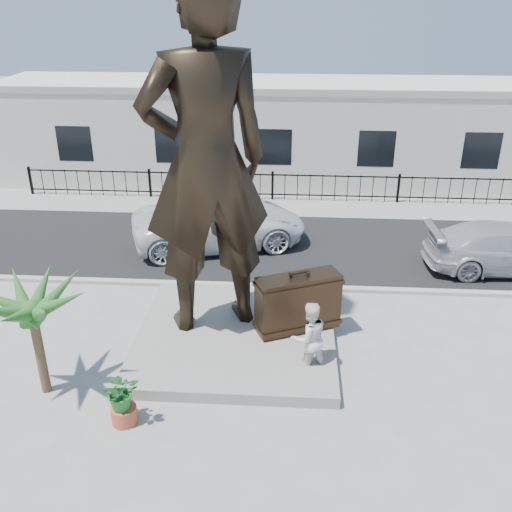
{
  "coord_description": "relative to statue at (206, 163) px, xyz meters",
  "views": [
    {
      "loc": [
        0.9,
        -11.3,
        8.6
      ],
      "look_at": [
        0.0,
        2.0,
        2.3
      ],
      "focal_mm": 40.0,
      "sensor_mm": 36.0,
      "label": 1
    }
  ],
  "objects": [
    {
      "name": "ground",
      "position": [
        1.23,
        -2.04,
        -4.74
      ],
      "size": [
        100.0,
        100.0,
        0.0
      ],
      "primitive_type": "plane",
      "color": "#9E9991",
      "rests_on": "ground"
    },
    {
      "name": "far_sidewalk",
      "position": [
        1.23,
        9.96,
        -4.73
      ],
      "size": [
        40.0,
        2.5,
        0.02
      ],
      "primitive_type": "cube",
      "color": "#9E9991",
      "rests_on": "ground"
    },
    {
      "name": "plinth",
      "position": [
        0.73,
        -0.54,
        -4.59
      ],
      "size": [
        5.2,
        5.2,
        0.3
      ],
      "primitive_type": "cube",
      "color": "gray",
      "rests_on": "ground"
    },
    {
      "name": "tourist",
      "position": [
        2.63,
        -1.72,
        -3.79
      ],
      "size": [
        1.12,
        1.01,
        1.89
      ],
      "primitive_type": "imported",
      "rotation": [
        0.0,
        0.0,
        3.53
      ],
      "color": "white",
      "rests_on": "ground"
    },
    {
      "name": "statue",
      "position": [
        0.0,
        0.0,
        0.0
      ],
      "size": [
        3.81,
        3.21,
        8.88
      ],
      "primitive_type": "imported",
      "rotation": [
        0.0,
        0.0,
        3.54
      ],
      "color": "black",
      "rests_on": "plinth"
    },
    {
      "name": "suitcase",
      "position": [
        2.36,
        -0.26,
        -3.66
      ],
      "size": [
        2.3,
        1.53,
        1.55
      ],
      "primitive_type": "cube",
      "rotation": [
        0.0,
        0.0,
        0.41
      ],
      "color": "black",
      "rests_on": "plinth"
    },
    {
      "name": "street",
      "position": [
        1.23,
        5.96,
        -4.73
      ],
      "size": [
        40.0,
        7.0,
        0.01
      ],
      "primitive_type": "cube",
      "color": "black",
      "rests_on": "ground"
    },
    {
      "name": "shrub",
      "position": [
        -1.38,
        -3.85,
        -3.91
      ],
      "size": [
        0.97,
        0.91,
        0.86
      ],
      "primitive_type": "imported",
      "rotation": [
        0.0,
        0.0,
        0.37
      ],
      "color": "#246E29",
      "rests_on": "planter"
    },
    {
      "name": "building",
      "position": [
        1.23,
        14.96,
        -2.54
      ],
      "size": [
        28.0,
        7.0,
        4.4
      ],
      "primitive_type": "cube",
      "color": "silver",
      "rests_on": "ground"
    },
    {
      "name": "car_white",
      "position": [
        -0.49,
        5.73,
        -3.86
      ],
      "size": [
        6.8,
        4.56,
        1.73
      ],
      "primitive_type": "imported",
      "rotation": [
        0.0,
        0.0,
        1.87
      ],
      "color": "silver",
      "rests_on": "street"
    },
    {
      "name": "car_silver",
      "position": [
        9.27,
        4.33,
        -3.95
      ],
      "size": [
        5.5,
        2.53,
        1.56
      ],
      "primitive_type": "imported",
      "rotation": [
        0.0,
        0.0,
        1.64
      ],
      "color": "#B1B2B6",
      "rests_on": "street"
    },
    {
      "name": "curb",
      "position": [
        1.23,
        2.46,
        -4.68
      ],
      "size": [
        40.0,
        0.25,
        0.12
      ],
      "primitive_type": "cube",
      "color": "#A5A399",
      "rests_on": "ground"
    },
    {
      "name": "worker",
      "position": [
        -0.04,
        10.31,
        -3.91
      ],
      "size": [
        1.2,
        0.98,
        1.62
      ],
      "primitive_type": "imported",
      "rotation": [
        0.0,
        0.0,
        0.43
      ],
      "color": "#F0470C",
      "rests_on": "far_sidewalk"
    },
    {
      "name": "planter",
      "position": [
        -1.38,
        -3.85,
        -4.54
      ],
      "size": [
        0.56,
        0.56,
        0.4
      ],
      "primitive_type": "cylinder",
      "color": "#B44F2F",
      "rests_on": "ground"
    },
    {
      "name": "palm_tree",
      "position": [
        -3.51,
        -2.92,
        -4.74
      ],
      "size": [
        1.8,
        1.8,
        3.2
      ],
      "primitive_type": null,
      "color": "#275A21",
      "rests_on": "ground"
    },
    {
      "name": "fence",
      "position": [
        1.23,
        10.76,
        -4.14
      ],
      "size": [
        22.0,
        0.1,
        1.2
      ],
      "primitive_type": "cube",
      "color": "black",
      "rests_on": "ground"
    }
  ]
}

